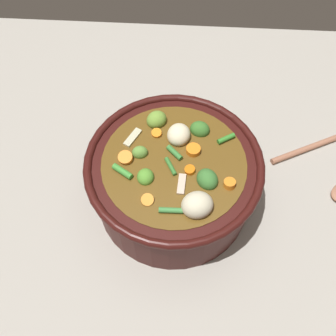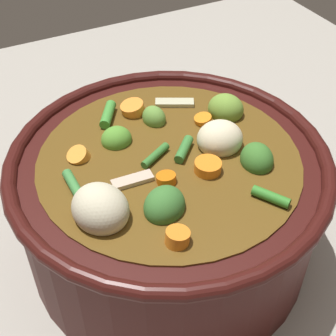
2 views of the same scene
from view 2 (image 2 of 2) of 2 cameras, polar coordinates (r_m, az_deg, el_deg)
ground_plane at (r=0.56m, az=0.11°, el=-8.99°), size 1.10×1.10×0.00m
cooking_pot at (r=0.50m, az=0.12°, el=-3.85°), size 0.32×0.32×0.16m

